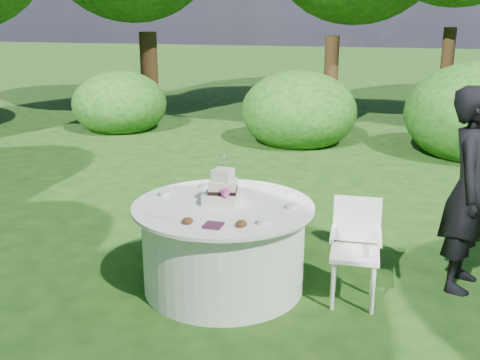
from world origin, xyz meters
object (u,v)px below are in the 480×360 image
at_px(napkins, 213,225).
at_px(table, 224,246).
at_px(chair, 356,242).
at_px(cake, 223,190).
at_px(guest, 470,190).

bearing_deg(napkins, table, 99.96).
bearing_deg(table, chair, 5.18).
bearing_deg(chair, table, -174.82).
relative_size(napkins, cake, 0.33).
distance_m(napkins, chair, 1.23).
relative_size(napkins, chair, 0.16).
bearing_deg(cake, table, -71.07).
relative_size(guest, table, 1.14).
distance_m(napkins, cake, 0.58).
relative_size(table, chair, 1.78).
bearing_deg(guest, cake, 118.65).
xyz_separation_m(napkins, chair, (1.03, 0.62, -0.26)).
bearing_deg(guest, napkins, 133.25).
relative_size(napkins, guest, 0.08).
xyz_separation_m(guest, cake, (-2.03, -0.59, -0.01)).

